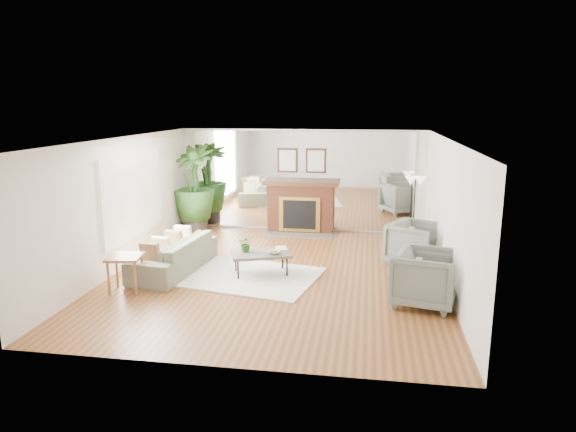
% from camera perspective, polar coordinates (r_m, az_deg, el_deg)
% --- Properties ---
extents(ground, '(7.00, 7.00, 0.00)m').
position_cam_1_polar(ground, '(9.63, -1.20, -6.48)').
color(ground, brown).
rests_on(ground, ground).
extents(wall_left, '(0.02, 7.00, 2.50)m').
position_cam_1_polar(wall_left, '(10.25, -17.93, 1.32)').
color(wall_left, silver).
rests_on(wall_left, ground).
extents(wall_right, '(0.02, 7.00, 2.50)m').
position_cam_1_polar(wall_right, '(9.26, 17.30, 0.21)').
color(wall_right, silver).
rests_on(wall_right, ground).
extents(wall_back, '(6.00, 0.02, 2.50)m').
position_cam_1_polar(wall_back, '(12.69, 1.56, 3.96)').
color(wall_back, silver).
rests_on(wall_back, ground).
extents(mirror_panel, '(5.40, 0.04, 2.40)m').
position_cam_1_polar(mirror_panel, '(12.67, 1.55, 3.95)').
color(mirror_panel, silver).
rests_on(mirror_panel, wall_back).
extents(window_panel, '(0.04, 2.40, 1.50)m').
position_cam_1_polar(window_panel, '(10.57, -16.85, 2.26)').
color(window_panel, '#B2E09E').
rests_on(window_panel, wall_left).
extents(fireplace, '(1.85, 0.83, 2.05)m').
position_cam_1_polar(fireplace, '(12.57, 1.40, 1.15)').
color(fireplace, brown).
rests_on(fireplace, ground).
extents(area_rug, '(2.94, 2.36, 0.03)m').
position_cam_1_polar(area_rug, '(9.53, -4.92, -6.63)').
color(area_rug, white).
rests_on(area_rug, ground).
extents(coffee_table, '(1.22, 0.95, 0.43)m').
position_cam_1_polar(coffee_table, '(9.48, -3.03, -4.30)').
color(coffee_table, '#655C50').
rests_on(coffee_table, ground).
extents(sofa, '(1.08, 2.26, 0.64)m').
position_cam_1_polar(sofa, '(9.93, -12.54, -4.24)').
color(sofa, '#6F725B').
rests_on(sofa, ground).
extents(armchair_back, '(1.26, 1.25, 0.86)m').
position_cam_1_polar(armchair_back, '(10.36, 13.93, -2.99)').
color(armchair_back, slate).
rests_on(armchair_back, ground).
extents(armchair_front, '(1.16, 1.14, 0.88)m').
position_cam_1_polar(armchair_front, '(8.37, 14.98, -6.65)').
color(armchair_front, slate).
rests_on(armchair_front, ground).
extents(side_table, '(0.63, 0.63, 0.62)m').
position_cam_1_polar(side_table, '(9.04, -17.68, -4.86)').
color(side_table, '#97653C').
rests_on(side_table, ground).
extents(potted_ficus, '(1.28, 1.28, 2.14)m').
position_cam_1_polar(potted_ficus, '(12.75, -10.42, 3.32)').
color(potted_ficus, black).
rests_on(potted_ficus, ground).
extents(floor_lamp, '(0.48, 0.27, 1.47)m').
position_cam_1_polar(floor_lamp, '(12.18, 13.95, 3.28)').
color(floor_lamp, black).
rests_on(floor_lamp, ground).
extents(tabletop_plant, '(0.31, 0.28, 0.31)m').
position_cam_1_polar(tabletop_plant, '(9.50, -4.67, -3.08)').
color(tabletop_plant, '#315A21').
rests_on(tabletop_plant, coffee_table).
extents(fruit_bowl, '(0.28, 0.28, 0.06)m').
position_cam_1_polar(fruit_bowl, '(9.39, -1.61, -4.04)').
color(fruit_bowl, '#97653C').
rests_on(fruit_bowl, coffee_table).
extents(book, '(0.28, 0.33, 0.02)m').
position_cam_1_polar(book, '(9.68, -1.38, -3.65)').
color(book, '#97653C').
rests_on(book, coffee_table).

